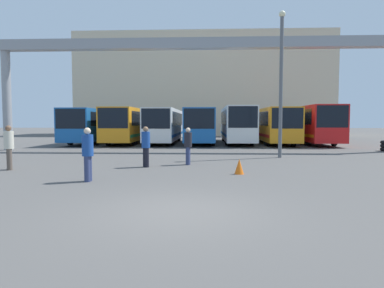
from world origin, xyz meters
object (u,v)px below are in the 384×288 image
Objects in this scene: bus_slot_6 at (309,123)px; bus_slot_0 at (96,124)px; bus_slot_2 at (165,124)px; pedestrian_mid_left at (188,145)px; bus_slot_1 at (129,124)px; bus_slot_4 at (236,123)px; pedestrian_mid_right at (146,146)px; pedestrian_near_left at (9,146)px; pedestrian_far_center at (88,153)px; lamp_post at (281,79)px; bus_slot_3 at (201,124)px; traffic_cone at (239,166)px; bus_slot_5 at (273,124)px.

bus_slot_0 is at bearing -179.99° from bus_slot_6.
bus_slot_2 reaches higher than pedestrian_mid_left.
bus_slot_1 reaches higher than bus_slot_0.
bus_slot_0 is 13.30m from bus_slot_4.
bus_slot_0 is at bearing 172.41° from bus_slot_1.
pedestrian_near_left is (-5.56, -1.13, 0.03)m from pedestrian_mid_right.
bus_slot_0 is 6.67× the size of pedestrian_mid_right.
pedestrian_far_center is (-1.29, -3.70, 0.01)m from pedestrian_mid_right.
bus_slot_6 is (19.95, 0.00, 0.13)m from bus_slot_0.
bus_slot_4 is at bearing 3.26° from bus_slot_1.
pedestrian_mid_right is 0.97× the size of pedestrian_near_left.
bus_slot_0 is at bearing -179.46° from bus_slot_4.
bus_slot_6 is (16.63, 0.45, 0.09)m from bus_slot_1.
lamp_post is at bearing -47.28° from bus_slot_1.
bus_slot_4 is at bearing 0.54° from bus_slot_0.
bus_slot_4 is 18.04m from pedestrian_mid_right.
pedestrian_mid_right is 1.04× the size of pedestrian_mid_left.
pedestrian_far_center is at bearing -27.62° from pedestrian_mid_left.
bus_slot_1 reaches higher than bus_slot_3.
bus_slot_0 is at bearing -142.59° from pedestrian_mid_left.
bus_slot_1 is at bearing 175.53° from bus_slot_3.
bus_slot_0 is at bearing 177.19° from bus_slot_2.
bus_slot_1 is at bearing -37.82° from pedestrian_near_left.
bus_slot_3 reaches higher than bus_slot_0.
bus_slot_4 is 7.07× the size of pedestrian_mid_left.
traffic_cone is at bearing -84.00° from bus_slot_3.
bus_slot_3 is 5.60× the size of pedestrian_mid_right.
pedestrian_far_center is at bearing -90.10° from bus_slot_2.
bus_slot_4 is 21.96m from pedestrian_far_center.
pedestrian_far_center is 0.23× the size of lamp_post.
bus_slot_2 is 18.40m from pedestrian_near_left.
pedestrian_mid_right is at bearing -74.59° from bus_slot_1.
pedestrian_mid_right is at bearing -85.70° from bus_slot_2.
traffic_cone is (3.96, -1.84, -0.66)m from pedestrian_mid_right.
bus_slot_5 is 6.25× the size of pedestrian_near_left.
bus_slot_2 is at bearing -48.21° from pedestrian_near_left.
lamp_post is at bearing -98.77° from bus_slot_5.
bus_slot_0 is 19.95m from bus_slot_6.
pedestrian_mid_right is 3.05× the size of traffic_cone.
bus_slot_1 is at bearing 160.08° from pedestrian_mid_right.
bus_slot_4 is at bearing 173.98° from pedestrian_mid_left.
bus_slot_5 is 22.90m from pedestrian_far_center.
bus_slot_2 is 1.41× the size of lamp_post.
bus_slot_5 is 17.41m from pedestrian_mid_left.
lamp_post is at bearing 87.16° from pedestrian_mid_right.
bus_slot_0 is 18.83m from pedestrian_mid_right.
bus_slot_2 is 15.02m from lamp_post.
bus_slot_4 reaches higher than pedestrian_mid_right.
bus_slot_6 is at bearing 67.58° from lamp_post.
traffic_cone is (1.89, -17.95, -1.50)m from bus_slot_3.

